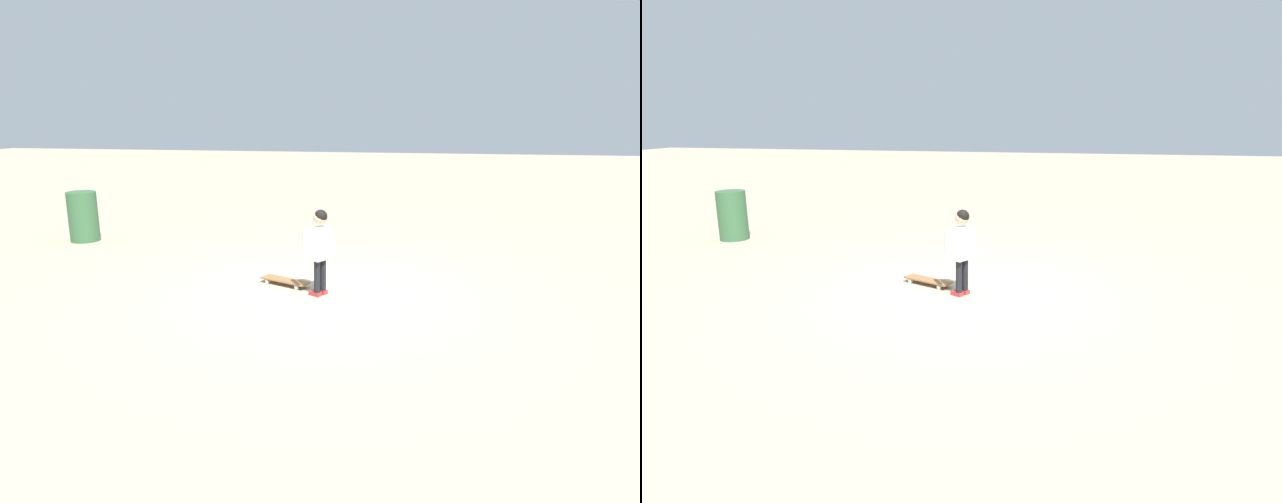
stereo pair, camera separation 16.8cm
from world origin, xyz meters
The scene contains 4 objects.
ground_plane centered at (0.00, 0.00, 0.00)m, with size 50.00×50.00×0.00m, color tan.
child_person centered at (0.02, -0.12, 0.66)m, with size 0.36×0.28×1.06m.
skateboard centered at (-0.50, 0.18, 0.06)m, with size 0.69×0.44×0.07m.
trash_bin centered at (-4.55, 2.00, 0.43)m, with size 0.49×0.49×0.86m, color #38663D.
Camera 2 is at (1.32, -6.23, 2.15)m, focal length 30.15 mm.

